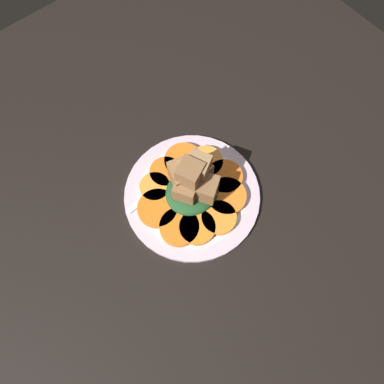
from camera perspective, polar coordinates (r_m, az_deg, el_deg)
table_slab at (r=71.90cm, az=0.00°, el=-0.93°), size 120.00×120.00×2.00cm
plate at (r=70.48cm, az=0.00°, el=-0.48°), size 25.51×25.51×1.05cm
carrot_slice_0 at (r=70.16cm, az=-5.67°, el=0.74°), size 5.72×5.72×1.21cm
carrot_slice_1 at (r=68.58cm, az=-5.26°, el=-2.50°), size 7.39×7.39×1.21cm
carrot_slice_2 at (r=67.23cm, az=-1.94°, el=-5.34°), size 7.19×7.19×1.21cm
carrot_slice_3 at (r=67.18cm, az=0.82°, el=-5.40°), size 6.54×6.54×1.21cm
carrot_slice_4 at (r=67.88cm, az=4.12°, el=-3.94°), size 6.38×6.38×1.21cm
carrot_slice_5 at (r=69.42cm, az=5.28°, el=-0.66°), size 7.36×7.36×1.21cm
carrot_slice_6 at (r=70.92cm, az=4.96°, el=2.30°), size 6.91×6.91×1.21cm
carrot_slice_7 at (r=72.07cm, az=2.12°, el=4.59°), size 6.59×6.59×1.21cm
carrot_slice_8 at (r=72.15cm, az=-1.28°, el=4.76°), size 7.47×7.47×1.21cm
carrot_slice_9 at (r=71.25cm, az=-4.02°, el=3.03°), size 6.14×6.14×1.21cm
center_pile at (r=66.36cm, az=0.09°, el=1.56°), size 10.13×10.04×10.48cm
fork at (r=71.17cm, az=-3.03°, el=2.25°), size 19.81×2.48×0.40cm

